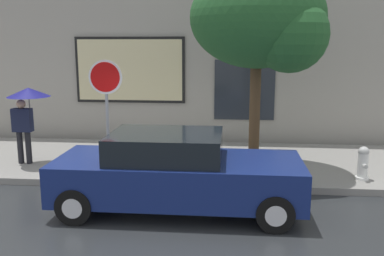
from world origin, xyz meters
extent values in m
plane|color=#282B2D|center=(0.00, 0.00, 0.00)|extent=(60.00, 60.00, 0.00)
cube|color=gray|center=(0.00, 3.00, 0.07)|extent=(20.00, 4.00, 0.15)
cube|color=#9E998E|center=(0.00, 5.50, 3.50)|extent=(20.00, 0.40, 7.00)
cube|color=black|center=(-1.52, 5.27, 2.28)|extent=(3.37, 0.06, 1.99)
cube|color=beige|center=(-1.52, 5.24, 2.28)|extent=(3.21, 0.03, 1.83)
cube|color=#262B33|center=(1.96, 5.28, 1.70)|extent=(1.80, 0.04, 1.80)
cone|color=#99999E|center=(3.36, 5.15, 3.10)|extent=(0.22, 0.24, 0.24)
cube|color=navy|center=(0.63, -0.06, 0.63)|extent=(4.51, 1.75, 0.73)
cube|color=black|center=(0.41, -0.06, 1.23)|extent=(2.03, 1.54, 0.48)
cylinder|color=black|center=(2.34, 0.74, 0.32)|extent=(0.64, 0.22, 0.64)
cylinder|color=silver|center=(2.34, 0.74, 0.32)|extent=(0.35, 0.24, 0.35)
cylinder|color=black|center=(2.34, -0.87, 0.32)|extent=(0.64, 0.22, 0.64)
cylinder|color=silver|center=(2.34, -0.87, 0.32)|extent=(0.35, 0.24, 0.35)
cylinder|color=black|center=(-1.07, 0.74, 0.32)|extent=(0.64, 0.22, 0.64)
cylinder|color=silver|center=(-1.07, 0.74, 0.32)|extent=(0.35, 0.24, 0.35)
cylinder|color=black|center=(-1.07, -0.87, 0.32)|extent=(0.64, 0.22, 0.64)
cylinder|color=silver|center=(-1.07, -0.87, 0.32)|extent=(0.35, 0.24, 0.35)
cylinder|color=white|center=(4.45, 1.68, 0.46)|extent=(0.22, 0.22, 0.62)
sphere|color=#BBBBB7|center=(4.45, 1.68, 0.77)|extent=(0.23, 0.23, 0.23)
cylinder|color=#BBBBB7|center=(4.45, 1.52, 0.49)|extent=(0.09, 0.12, 0.09)
cylinder|color=#BBBBB7|center=(4.45, 1.84, 0.49)|extent=(0.09, 0.12, 0.09)
cylinder|color=white|center=(4.45, 1.68, 0.18)|extent=(0.30, 0.30, 0.06)
cylinder|color=black|center=(-3.59, 2.21, 0.55)|extent=(0.14, 0.14, 0.81)
cylinder|color=black|center=(-3.38, 2.21, 0.55)|extent=(0.14, 0.14, 0.81)
cube|color=#191E38|center=(-3.48, 2.21, 1.24)|extent=(0.47, 0.22, 0.57)
sphere|color=tan|center=(-3.48, 2.21, 1.63)|extent=(0.22, 0.22, 0.22)
cylinder|color=#4C4C51|center=(-3.27, 2.21, 1.49)|extent=(0.02, 0.02, 0.90)
cone|color=navy|center=(-3.27, 2.21, 1.92)|extent=(1.02, 1.02, 0.22)
cylinder|color=#4C3823|center=(2.13, 2.39, 1.48)|extent=(0.25, 0.25, 2.66)
ellipsoid|color=#235628|center=(2.13, 2.39, 3.65)|extent=(3.05, 2.59, 2.29)
sphere|color=#235628|center=(2.82, 2.01, 3.26)|extent=(1.68, 1.68, 1.68)
cylinder|color=gray|center=(-1.20, 1.69, 1.42)|extent=(0.07, 0.07, 2.54)
cylinder|color=white|center=(-1.20, 1.65, 2.34)|extent=(0.76, 0.02, 0.76)
cylinder|color=red|center=(-1.20, 1.64, 2.34)|extent=(0.66, 0.02, 0.66)
camera|label=1|loc=(1.59, -7.56, 3.06)|focal=39.85mm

